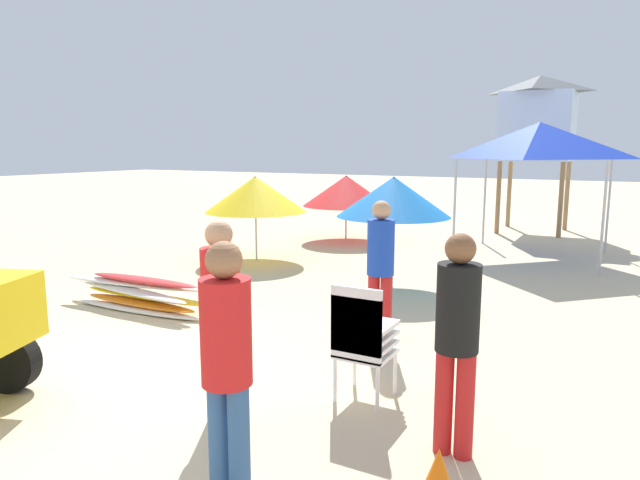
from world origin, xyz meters
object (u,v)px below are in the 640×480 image
lifeguard_near_left (381,262)px  lifeguard_tower (538,118)px  surfboard_pile (138,293)px  popup_canopy (539,140)px  beach_umbrella_left (255,194)px  beach_umbrella_mid (346,191)px  lifeguard_far_right (221,308)px  lifeguard_near_center (227,359)px  beach_umbrella_far (394,197)px  lifeguard_near_right (457,330)px  stacked_plastic_chairs (362,334)px

lifeguard_near_left → lifeguard_tower: (0.22, 10.35, 2.09)m
surfboard_pile → popup_canopy: size_ratio=0.94×
beach_umbrella_left → beach_umbrella_mid: bearing=80.6°
lifeguard_far_right → beach_umbrella_left: 6.99m
lifeguard_near_left → lifeguard_near_center: (0.38, -3.40, 0.03)m
beach_umbrella_mid → beach_umbrella_far: bearing=-54.7°
beach_umbrella_far → lifeguard_far_right: bearing=-84.6°
lifeguard_near_right → lifeguard_far_right: 1.90m
lifeguard_near_right → lifeguard_near_center: bearing=-129.5°
lifeguard_near_left → beach_umbrella_mid: lifeguard_near_left is taller
lifeguard_tower → lifeguard_near_left: bearing=-91.2°
surfboard_pile → popup_canopy: popup_canopy is taller
popup_canopy → beach_umbrella_mid: size_ratio=1.31×
popup_canopy → beach_umbrella_left: popup_canopy is taller
surfboard_pile → lifeguard_near_right: bearing=-18.3°
lifeguard_near_center → lifeguard_near_right: bearing=50.5°
popup_canopy → lifeguard_tower: lifeguard_tower is taller
lifeguard_far_right → beach_umbrella_left: (-3.77, 5.88, 0.37)m
popup_canopy → beach_umbrella_left: size_ratio=1.37×
stacked_plastic_chairs → beach_umbrella_mid: bearing=116.9°
lifeguard_near_left → lifeguard_near_right: bearing=-54.7°
lifeguard_near_left → lifeguard_far_right: lifeguard_far_right is taller
lifeguard_near_left → beach_umbrella_mid: 7.48m
lifeguard_near_center → beach_umbrella_far: bearing=101.7°
lifeguard_near_center → lifeguard_tower: 13.91m
surfboard_pile → lifeguard_far_right: (3.18, -2.08, 0.76)m
lifeguard_far_right → lifeguard_tower: size_ratio=0.41×
stacked_plastic_chairs → beach_umbrella_left: 6.85m
lifeguard_far_right → surfboard_pile: bearing=146.8°
lifeguard_near_left → beach_umbrella_left: (-4.16, 3.39, 0.39)m
lifeguard_near_center → stacked_plastic_chairs: bearing=86.6°
popup_canopy → lifeguard_far_right: bearing=-97.7°
lifeguard_near_left → lifeguard_far_right: (-0.39, -2.49, 0.02)m
beach_umbrella_left → beach_umbrella_mid: size_ratio=0.96×
beach_umbrella_mid → beach_umbrella_left: bearing=-99.4°
popup_canopy → beach_umbrella_far: popup_canopy is taller
lifeguard_near_left → beach_umbrella_mid: (-3.64, 6.54, 0.27)m
stacked_plastic_chairs → lifeguard_near_left: size_ratio=0.65×
lifeguard_near_left → lifeguard_near_right: (1.47, -2.08, 0.00)m
lifeguard_near_center → beach_umbrella_far: 6.18m
stacked_plastic_chairs → lifeguard_far_right: size_ratio=0.64×
lifeguard_near_left → beach_umbrella_far: bearing=108.4°
stacked_plastic_chairs → beach_umbrella_mid: (-4.12, 8.14, 0.60)m
surfboard_pile → lifeguard_far_right: bearing=-33.2°
beach_umbrella_mid → lifeguard_far_right: bearing=-70.2°
lifeguard_near_left → lifeguard_tower: size_ratio=0.41×
beach_umbrella_left → lifeguard_near_center: bearing=-56.3°
popup_canopy → lifeguard_tower: size_ratio=0.67×
lifeguard_near_right → beach_umbrella_mid: 10.02m
beach_umbrella_far → beach_umbrella_mid: bearing=125.3°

